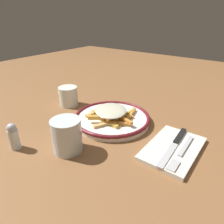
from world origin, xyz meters
name	(u,v)px	position (x,y,z in m)	size (l,w,h in m)	color
ground_plane	(112,122)	(0.00, 0.00, 0.00)	(2.60, 2.60, 0.00)	brown
plate	(112,118)	(0.00, 0.00, 0.01)	(0.27, 0.27, 0.02)	white
fries_heap	(111,113)	(0.00, 0.01, 0.04)	(0.18, 0.20, 0.04)	#E7A350
napkin	(173,148)	(-0.24, 0.03, 0.01)	(0.13, 0.21, 0.01)	silver
fork	(182,152)	(-0.27, 0.04, 0.01)	(0.02, 0.18, 0.01)	silver
knife	(176,143)	(-0.24, 0.01, 0.01)	(0.03, 0.21, 0.01)	black
water_glass	(67,136)	(0.00, 0.21, 0.05)	(0.08, 0.08, 0.10)	silver
coffee_mug	(68,96)	(0.24, -0.01, 0.04)	(0.10, 0.08, 0.08)	white
salt_shaker	(13,136)	(0.13, 0.29, 0.04)	(0.03, 0.03, 0.08)	silver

